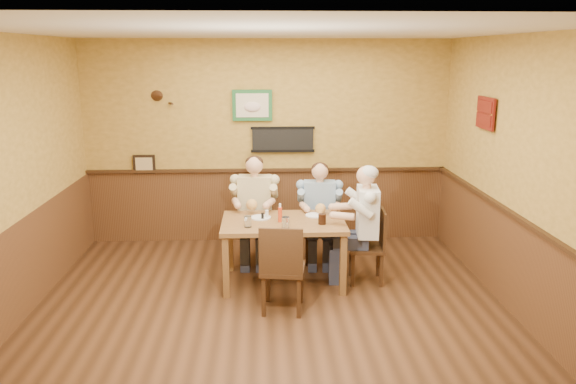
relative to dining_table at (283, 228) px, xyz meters
name	(u,v)px	position (x,y,z in m)	size (l,w,h in m)	color
room	(283,151)	(-0.03, -0.74, 1.03)	(5.02, 5.03, 2.81)	#361F10
dining_table	(283,228)	(0.00, 0.00, 0.00)	(1.40, 0.90, 0.75)	brown
chair_back_left	(255,229)	(-0.33, 0.72, -0.23)	(0.40, 0.40, 0.86)	#3D2513
chair_back_right	(319,231)	(0.48, 0.66, -0.25)	(0.38, 0.38, 0.81)	#3D2513
chair_right_end	(366,246)	(0.96, -0.01, -0.22)	(0.40, 0.40, 0.87)	#3D2513
chair_near_side	(283,267)	(-0.03, -0.72, -0.18)	(0.44, 0.44, 0.95)	#3D2513
diner_tan_shirt	(255,215)	(-0.33, 0.72, -0.04)	(0.57, 0.57, 1.23)	beige
diner_blue_polo	(319,218)	(0.48, 0.66, -0.08)	(0.54, 0.54, 1.16)	#7A97B7
diner_white_elder	(367,231)	(0.96, -0.01, -0.04)	(0.57, 0.57, 1.24)	silver
water_glass_left	(248,222)	(-0.40, -0.22, 0.15)	(0.08, 0.08, 0.12)	white
water_glass_mid	(286,223)	(0.01, -0.28, 0.16)	(0.09, 0.09, 0.13)	silver
cola_tumbler	(322,219)	(0.43, -0.15, 0.15)	(0.09, 0.09, 0.12)	black
hot_sauce_bottle	(280,214)	(-0.04, -0.04, 0.19)	(0.05, 0.05, 0.19)	red
salt_shaker	(267,214)	(-0.19, 0.11, 0.14)	(0.04, 0.04, 0.10)	white
pepper_shaker	(263,216)	(-0.24, 0.05, 0.13)	(0.03, 0.03, 0.08)	black
plate_far_left	(261,217)	(-0.26, 0.12, 0.10)	(0.24, 0.24, 0.02)	silver
plate_far_right	(314,215)	(0.37, 0.18, 0.10)	(0.21, 0.21, 0.01)	white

